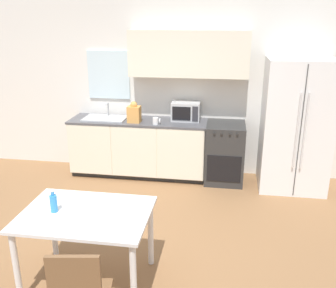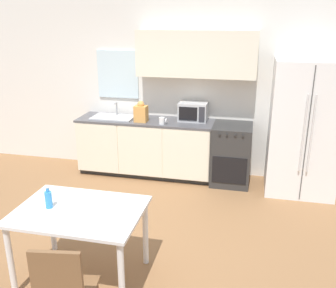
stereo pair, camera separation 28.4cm
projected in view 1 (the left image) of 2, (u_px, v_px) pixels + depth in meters
ground_plane at (118, 249)px, 4.13m from camera, size 12.00×12.00×0.00m
wall_back at (161, 83)px, 5.87m from camera, size 12.00×0.38×2.70m
kitchen_counter at (139, 147)px, 5.95m from camera, size 2.14×0.62×0.91m
oven_range at (225, 153)px, 5.74m from camera, size 0.58×0.66×0.91m
refrigerator at (295, 126)px, 5.37m from camera, size 0.93×0.81×1.90m
kitchen_sink at (105, 118)px, 5.89m from camera, size 0.66×0.43×0.22m
microwave at (186, 111)px, 5.76m from camera, size 0.43×0.32×0.28m
coffee_mug at (156, 121)px, 5.57m from camera, size 0.12×0.09×0.10m
grocery_bag_0 at (134, 113)px, 5.65m from camera, size 0.19×0.17×0.32m
dining_table at (86, 223)px, 3.42m from camera, size 1.17×0.84×0.75m
drink_bottle at (54, 203)px, 3.38m from camera, size 0.07×0.07×0.22m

